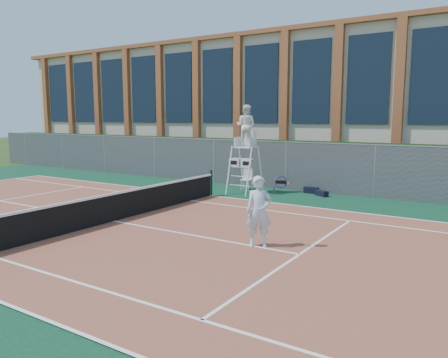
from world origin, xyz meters
The scene contains 12 objects.
ground centered at (0.00, 0.00, 0.00)m, with size 120.00×120.00×0.00m, color #233814.
apron centered at (0.00, 1.00, 0.01)m, with size 36.00×20.00×0.01m, color #0B3321.
tennis_court centered at (0.00, 0.00, 0.02)m, with size 23.77×10.97×0.02m, color brown.
tennis_net centered at (0.00, 0.00, 0.54)m, with size 0.10×11.30×1.10m.
fence centered at (0.00, 8.80, 1.10)m, with size 40.00×0.06×2.20m, color #595E60, non-canonical shape.
hedge centered at (0.00, 10.00, 1.10)m, with size 40.00×1.40×2.20m, color black.
building centered at (0.00, 17.95, 4.15)m, with size 45.00×10.60×8.22m.
umpire_chair centered at (0.86, 7.05, 2.87)m, with size 1.10×1.68×3.92m.
plastic_chair centered at (0.51, 7.82, 0.58)m, with size 0.50×0.50×0.96m.
sports_bag_near centered at (3.40, 8.46, 0.15)m, with size 0.64×0.26×0.27m, color black.
sports_bag_far centered at (4.04, 8.03, 0.13)m, with size 0.59×0.26×0.24m, color black.
tennis_player centered at (5.23, 0.08, 0.95)m, with size 1.08×0.82×1.84m.
Camera 1 is at (10.34, -9.63, 3.34)m, focal length 35.00 mm.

